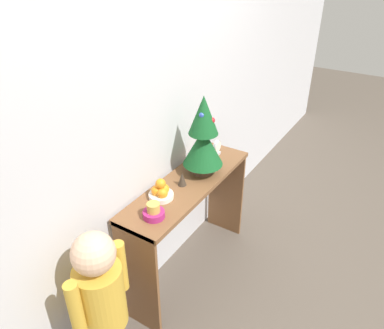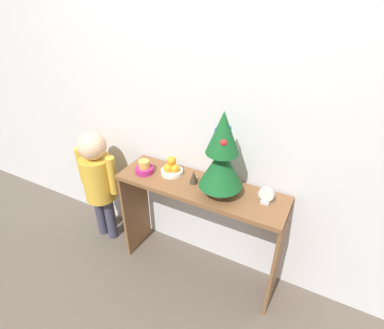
{
  "view_description": "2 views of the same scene",
  "coord_description": "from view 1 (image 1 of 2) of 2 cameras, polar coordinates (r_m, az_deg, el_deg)",
  "views": [
    {
      "loc": [
        -1.74,
        -0.95,
        2.14
      ],
      "look_at": [
        -0.01,
        0.13,
        0.94
      ],
      "focal_mm": 35.0,
      "sensor_mm": 36.0,
      "label": 1
    },
    {
      "loc": [
        0.7,
        -1.28,
        1.93
      ],
      "look_at": [
        -0.05,
        0.14,
        0.95
      ],
      "focal_mm": 28.0,
      "sensor_mm": 36.0,
      "label": 2
    }
  ],
  "objects": [
    {
      "name": "ground_plane",
      "position": [
        2.92,
        2.4,
        -16.74
      ],
      "size": [
        12.0,
        12.0,
        0.0
      ],
      "primitive_type": "plane",
      "color": "brown"
    },
    {
      "name": "figurine",
      "position": [
        2.41,
        -1.52,
        -2.21
      ],
      "size": [
        0.06,
        0.06,
        0.09
      ],
      "color": "#382D23",
      "rests_on": "console_table"
    },
    {
      "name": "child_figure",
      "position": [
        2.06,
        -13.75,
        -18.58
      ],
      "size": [
        0.38,
        0.25,
        1.0
      ],
      "color": "#38384C",
      "rests_on": "ground_plane"
    },
    {
      "name": "singing_bowl",
      "position": [
        2.16,
        -5.86,
        -7.21
      ],
      "size": [
        0.13,
        0.13,
        0.09
      ],
      "color": "#9E2366",
      "rests_on": "console_table"
    },
    {
      "name": "desk_clock",
      "position": [
        2.77,
        3.84,
        2.58
      ],
      "size": [
        0.1,
        0.04,
        0.12
      ],
      "color": "#B2B2B7",
      "rests_on": "console_table"
    },
    {
      "name": "console_table",
      "position": [
        2.58,
        -0.56,
        -6.15
      ],
      "size": [
        1.15,
        0.33,
        0.79
      ],
      "color": "brown",
      "rests_on": "ground_plane"
    },
    {
      "name": "fruit_bowl",
      "position": [
        2.3,
        -4.75,
        -4.15
      ],
      "size": [
        0.15,
        0.15,
        0.14
      ],
      "color": "silver",
      "rests_on": "console_table"
    },
    {
      "name": "back_wall",
      "position": [
        2.37,
        -5.01,
        8.25
      ],
      "size": [
        7.0,
        0.05,
        2.5
      ],
      "primitive_type": "cube",
      "color": "silver",
      "rests_on": "ground_plane"
    },
    {
      "name": "mini_tree",
      "position": [
        2.43,
        1.72,
        4.22
      ],
      "size": [
        0.27,
        0.27,
        0.56
      ],
      "color": "#4C3828",
      "rests_on": "console_table"
    }
  ]
}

